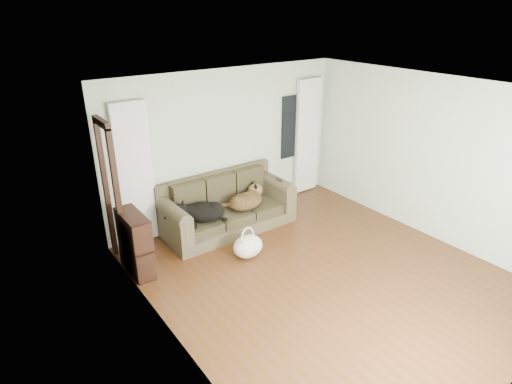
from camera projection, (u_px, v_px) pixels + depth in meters
floor at (323, 275)px, 6.09m from camera, size 5.00×5.00×0.00m
ceiling at (337, 91)px, 5.04m from camera, size 5.00×5.00×0.00m
wall_back at (227, 145)px, 7.42m from camera, size 4.50×0.04×2.60m
wall_left at (171, 243)px, 4.36m from camera, size 0.04×5.00×2.60m
wall_right at (431, 158)px, 6.77m from camera, size 0.04×5.00×2.60m
curtain_left at (136, 175)px, 6.52m from camera, size 0.55×0.08×2.25m
curtain_right at (307, 137)px, 8.39m from camera, size 0.55×0.08×2.25m
window_pane at (292, 127)px, 8.14m from camera, size 0.50×0.03×1.20m
door_casing at (112, 197)px, 6.01m from camera, size 0.07×0.60×2.10m
sofa at (228, 204)px, 7.20m from camera, size 2.23×0.96×0.91m
dog_black_lab at (201, 213)px, 6.83m from camera, size 0.85×0.81×0.30m
dog_shepherd at (247, 200)px, 7.27m from camera, size 0.71×0.53×0.30m
tv_remote at (279, 179)px, 7.48m from camera, size 0.09×0.18×0.02m
tote_bag at (248, 247)px, 6.48m from camera, size 0.49×0.38×0.35m
bookshelf at (135, 241)px, 5.99m from camera, size 0.30×0.74×0.91m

